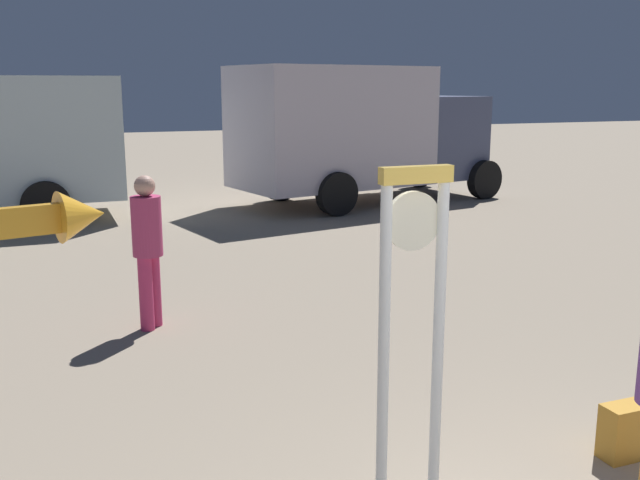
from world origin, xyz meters
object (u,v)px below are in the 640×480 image
(standing_clock, at_px, (412,308))
(backpack, at_px, (623,432))
(person_distant, at_px, (148,244))
(box_truck_far, at_px, (356,130))

(standing_clock, xyz_separation_m, backpack, (1.72, -0.04, -1.11))
(standing_clock, bearing_deg, backpack, -1.36)
(backpack, xyz_separation_m, person_distant, (-2.71, 4.12, 0.75))
(backpack, relative_size, box_truck_far, 0.06)
(person_distant, height_order, box_truck_far, box_truck_far)
(person_distant, bearing_deg, backpack, -56.69)
(standing_clock, distance_m, person_distant, 4.22)
(person_distant, bearing_deg, standing_clock, -76.39)
(box_truck_far, bearing_deg, standing_clock, -112.74)
(backpack, relative_size, person_distant, 0.24)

